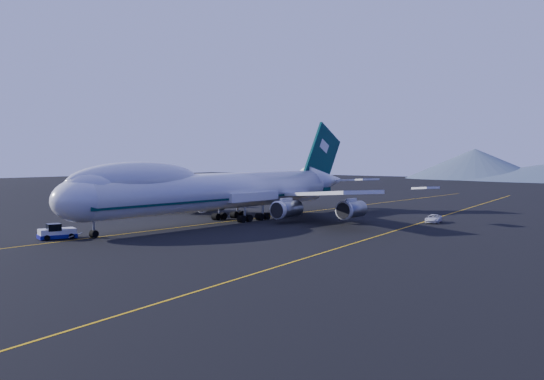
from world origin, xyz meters
The scene contains 6 objects.
ground centered at (0.00, 0.00, 0.00)m, with size 500.00×500.00×0.00m, color black.
taxiway_line_main centered at (0.00, 0.00, 0.01)m, with size 0.25×220.00×0.01m, color #ECAF0D.
taxiway_line_side centered at (30.00, 10.00, 0.01)m, with size 0.25×200.00×0.01m, color #ECAF0D.
boeing_747 centered at (0.00, 0.03, 5.81)m, with size 59.62×72.43×19.37m.
pushback_tug centered at (-3.00, -30.56, 0.71)m, with size 4.15×5.73×2.25m.
service_van centered at (30.00, 23.51, 0.73)m, with size 2.41×5.23×1.45m, color silver.
Camera 1 is at (75.40, -78.11, 11.79)m, focal length 40.00 mm.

